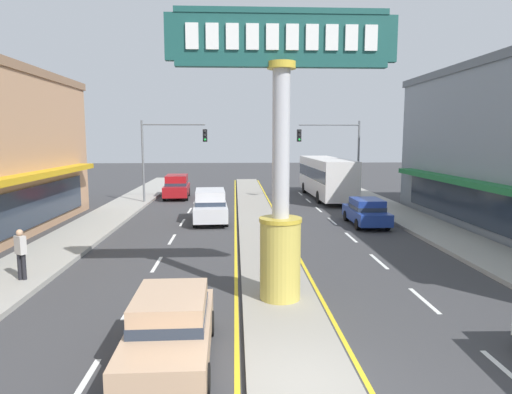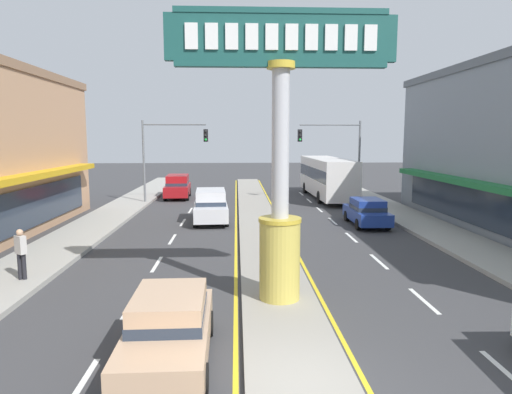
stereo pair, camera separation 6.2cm
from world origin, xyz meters
TOP-DOWN VIEW (x-y plane):
  - ground_plane at (0.00, 0.00)m, footprint 160.00×160.00m
  - median_strip at (0.00, 18.00)m, footprint 2.28×52.00m
  - sidewalk_left at (-9.21, 16.00)m, footprint 2.94×60.00m
  - sidewalk_right at (9.21, 16.00)m, footprint 2.94×60.00m
  - lane_markings at (0.00, 16.65)m, footprint 9.02×52.00m
  - district_sign at (-0.00, 4.83)m, footprint 6.52×1.27m
  - traffic_light_left_side at (-6.38, 25.59)m, footprint 4.86×0.46m
  - traffic_light_right_side at (6.38, 26.01)m, footprint 4.86×0.46m
  - bus_near_right_lane at (6.09, 28.22)m, footprint 2.73×11.24m
  - sedan_near_left_lane at (-2.79, 1.36)m, footprint 1.90×4.33m
  - sedan_mid_left_lane at (6.09, 16.66)m, footprint 1.87×4.32m
  - suv_far_left_oncoming at (-2.79, 18.09)m, footprint 2.18×4.71m
  - suv_kerb_right at (-6.09, 28.74)m, footprint 2.14×4.69m
  - pedestrian_near_kerb at (-8.55, 6.90)m, footprint 0.45×0.42m

SIDE VIEW (x-z plane):
  - ground_plane at x=0.00m, z-range 0.00..0.00m
  - lane_markings at x=0.00m, z-range 0.00..0.01m
  - median_strip at x=0.00m, z-range 0.00..0.14m
  - sidewalk_left at x=-9.21m, z-range 0.00..0.18m
  - sidewalk_right at x=9.21m, z-range 0.00..0.18m
  - sedan_near_left_lane at x=-2.79m, z-range 0.02..1.55m
  - sedan_mid_left_lane at x=6.09m, z-range 0.02..1.55m
  - suv_far_left_oncoming at x=-2.79m, z-range 0.03..1.93m
  - suv_kerb_right at x=-6.09m, z-range 0.03..1.93m
  - pedestrian_near_kerb at x=-8.55m, z-range 0.30..2.03m
  - bus_near_right_lane at x=6.09m, z-range 0.24..3.50m
  - district_sign at x=0.00m, z-range 0.05..8.44m
  - traffic_light_left_side at x=-6.38m, z-range 1.15..7.35m
  - traffic_light_right_side at x=6.38m, z-range 1.15..7.35m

